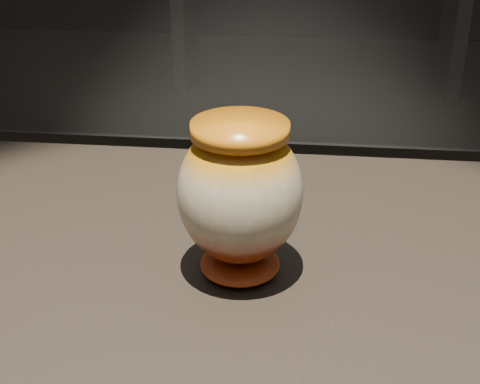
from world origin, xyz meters
name	(u,v)px	position (x,y,z in m)	size (l,w,h in m)	color
main_vase	(240,195)	(0.09, 0.02, 1.01)	(0.19, 0.19, 0.20)	maroon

